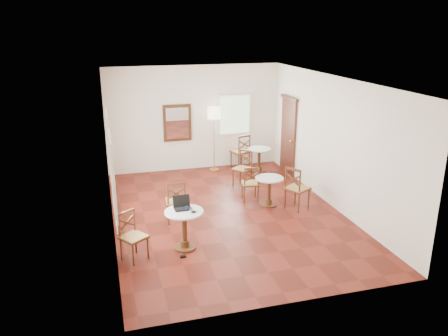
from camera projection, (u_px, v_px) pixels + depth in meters
name	position (u px, v px, depth m)	size (l,w,h in m)	color
ground	(228.00, 214.00, 10.12)	(7.00, 7.00, 0.00)	#611910
room_shell	(222.00, 130.00, 9.77)	(5.02, 7.02, 3.01)	white
cafe_table_near	(184.00, 226.00, 8.44)	(0.73, 0.73, 0.77)	#4F2A13
cafe_table_mid	(269.00, 188.00, 10.47)	(0.66, 0.66, 0.70)	#4F2A13
cafe_table_back	(259.00, 157.00, 12.85)	(0.66, 0.66, 0.70)	#4F2A13
chair_near_a	(176.00, 201.00, 9.62)	(0.46, 0.46, 0.94)	#4F2A13
chair_near_b	(133.00, 236.00, 8.08)	(0.58, 0.58, 0.90)	#4F2A13
chair_mid_a	(250.00, 183.00, 10.78)	(0.46, 0.46, 0.88)	#4F2A13
chair_mid_b	(297.00, 188.00, 10.26)	(0.64, 0.64, 1.02)	#4F2A13
chair_back_a	(241.00, 151.00, 13.18)	(0.60, 0.60, 1.02)	#4F2A13
chair_back_b	(243.00, 168.00, 11.81)	(0.60, 0.60, 0.93)	#4F2A13
floor_lamp	(214.00, 117.00, 12.65)	(0.36, 0.36, 1.85)	#BF8C3F
laptop	(182.00, 205.00, 8.47)	(0.34, 0.28, 0.23)	black
mouse	(194.00, 212.00, 8.27)	(0.10, 0.06, 0.04)	black
navy_mug	(187.00, 208.00, 8.37)	(0.10, 0.07, 0.08)	black
water_glass	(191.00, 211.00, 8.24)	(0.06, 0.06, 0.10)	white
power_adapter	(183.00, 256.00, 8.25)	(0.11, 0.06, 0.04)	black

